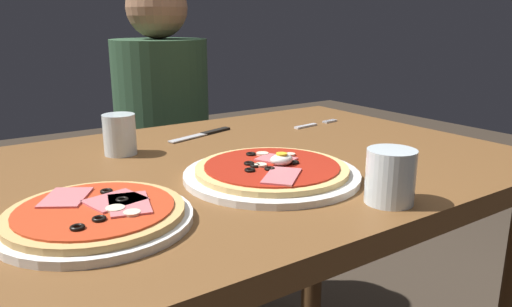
{
  "coord_description": "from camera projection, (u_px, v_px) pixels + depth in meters",
  "views": [
    {
      "loc": [
        -0.53,
        -0.8,
        1.04
      ],
      "look_at": [
        -0.02,
        -0.06,
        0.8
      ],
      "focal_mm": 34.47,
      "sensor_mm": 36.0,
      "label": 1
    }
  ],
  "objects": [
    {
      "name": "water_glass_near",
      "position": [
        390.0,
        180.0,
        0.76
      ],
      "size": [
        0.08,
        0.08,
        0.09
      ],
      "color": "silver",
      "rests_on": "dining_table"
    },
    {
      "name": "water_glass_far",
      "position": [
        120.0,
        137.0,
        1.03
      ],
      "size": [
        0.07,
        0.07,
        0.09
      ],
      "color": "silver",
      "rests_on": "dining_table"
    },
    {
      "name": "fork",
      "position": [
        313.0,
        125.0,
        1.32
      ],
      "size": [
        0.16,
        0.03,
        0.0
      ],
      "color": "silver",
      "rests_on": "dining_table"
    },
    {
      "name": "knife",
      "position": [
        205.0,
        134.0,
        1.22
      ],
      "size": [
        0.19,
        0.07,
        0.01
      ],
      "color": "silver",
      "rests_on": "dining_table"
    },
    {
      "name": "diner_person",
      "position": [
        164.0,
        161.0,
        1.73
      ],
      "size": [
        0.32,
        0.32,
        1.18
      ],
      "rotation": [
        0.0,
        0.0,
        3.14
      ],
      "color": "black",
      "rests_on": "ground"
    },
    {
      "name": "dining_table",
      "position": [
        245.0,
        218.0,
        1.03
      ],
      "size": [
        1.12,
        0.8,
        0.77
      ],
      "color": "brown",
      "rests_on": "ground"
    },
    {
      "name": "pizza_across_left",
      "position": [
        96.0,
        216.0,
        0.68
      ],
      "size": [
        0.27,
        0.27,
        0.03
      ],
      "color": "white",
      "rests_on": "dining_table"
    },
    {
      "name": "pizza_foreground",
      "position": [
        272.0,
        172.0,
        0.88
      ],
      "size": [
        0.32,
        0.32,
        0.05
      ],
      "color": "white",
      "rests_on": "dining_table"
    }
  ]
}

